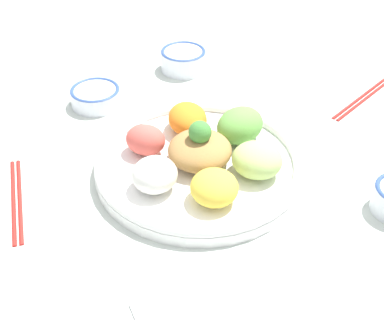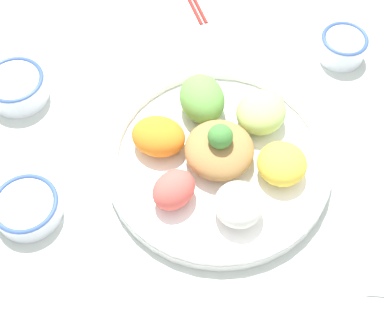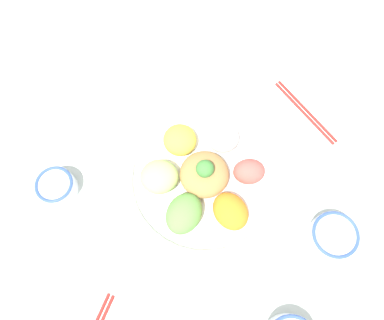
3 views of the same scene
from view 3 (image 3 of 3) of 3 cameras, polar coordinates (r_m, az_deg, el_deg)
ground_plane at (r=0.86m, az=3.78°, el=-2.60°), size 2.40×2.40×0.00m
salad_platter at (r=0.83m, az=1.67°, el=-2.70°), size 0.36×0.36×0.10m
rice_bowl_blue at (r=0.87m, az=-19.94°, el=-3.83°), size 0.08×0.08×0.05m
sauce_bowl_dark at (r=0.86m, az=20.77°, el=-10.72°), size 0.10×0.10×0.04m
chopsticks_pair_far at (r=0.96m, az=16.95°, el=7.11°), size 0.09×0.20×0.01m
serving_spoon_main at (r=1.04m, az=-11.29°, el=16.90°), size 0.10×0.10×0.01m
serving_spoon_extra at (r=1.01m, az=-2.61°, el=16.09°), size 0.06×0.13×0.01m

